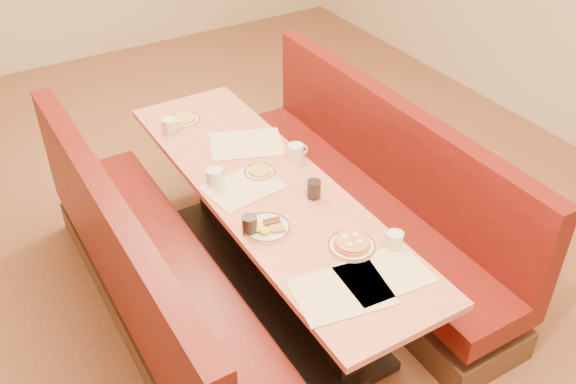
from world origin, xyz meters
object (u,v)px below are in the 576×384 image
eggs_plate (266,227)px  coffee_mug_c (296,152)px  diner_table (270,239)px  booth_left (154,285)px  booth_right (369,203)px  coffee_mug_a (395,240)px  coffee_mug_d (170,125)px  soda_tumbler_near (250,225)px  soda_tumbler_mid (314,189)px  coffee_mug_b (215,177)px  pancake_plate (352,245)px

eggs_plate → coffee_mug_c: (0.48, 0.49, 0.04)m
diner_table → booth_left: size_ratio=1.00×
booth_right → coffee_mug_a: 0.98m
diner_table → coffee_mug_c: bearing=31.0°
eggs_plate → coffee_mug_d: coffee_mug_d is taller
soda_tumbler_near → coffee_mug_c: bearing=39.7°
booth_left → eggs_plate: booth_left is taller
soda_tumbler_mid → coffee_mug_c: bearing=72.8°
booth_left → coffee_mug_c: bearing=9.5°
booth_left → coffee_mug_c: (1.02, 0.17, 0.44)m
eggs_plate → soda_tumbler_mid: soda_tumbler_mid is taller
diner_table → coffee_mug_b: (-0.24, 0.18, 0.43)m
coffee_mug_b → soda_tumbler_mid: (0.41, -0.39, 0.00)m
coffee_mug_b → coffee_mug_c: bearing=-21.0°
coffee_mug_b → coffee_mug_a: bearing=-80.4°
booth_left → coffee_mug_a: booth_left is taller
coffee_mug_b → soda_tumbler_mid: 0.56m
coffee_mug_d → coffee_mug_a: bearing=-51.6°
coffee_mug_a → soda_tumbler_near: soda_tumbler_near is taller
coffee_mug_c → booth_right: bearing=-19.7°
coffee_mug_d → soda_tumbler_near: size_ratio=1.13×
coffee_mug_d → booth_right: bearing=-20.9°
pancake_plate → coffee_mug_a: 0.21m
booth_right → coffee_mug_b: size_ratio=19.61×
booth_left → soda_tumbler_mid: booth_left is taller
soda_tumbler_mid → booth_left: bearing=167.4°
diner_table → eggs_plate: size_ratio=9.96×
booth_left → pancake_plate: size_ratio=10.20×
diner_table → pancake_plate: bearing=-81.3°
pancake_plate → booth_left: bearing=141.8°
coffee_mug_a → soda_tumbler_mid: soda_tumbler_mid is taller
booth_right → soda_tumbler_mid: bearing=-160.3°
coffee_mug_d → soda_tumbler_mid: bearing=-48.4°
booth_right → eggs_plate: booth_right is taller
coffee_mug_a → coffee_mug_b: coffee_mug_b is taller
booth_right → soda_tumbler_near: size_ratio=23.40×
soda_tumbler_near → soda_tumbler_mid: size_ratio=1.02×
eggs_plate → soda_tumbler_near: (-0.09, 0.02, 0.04)m
pancake_plate → coffee_mug_d: coffee_mug_d is taller
coffee_mug_d → soda_tumbler_mid: 1.13m
booth_right → coffee_mug_d: (-0.97, 0.86, 0.44)m
coffee_mug_d → soda_tumbler_mid: soda_tumbler_mid is taller
booth_right → eggs_plate: size_ratio=9.96×
coffee_mug_d → coffee_mug_b: bearing=-69.9°
booth_left → booth_right: (1.46, 0.00, 0.00)m
coffee_mug_b → soda_tumbler_near: soda_tumbler_near is taller
diner_table → booth_left: (-0.73, 0.00, -0.01)m
eggs_plate → coffee_mug_d: bearing=92.1°
diner_table → coffee_mug_c: coffee_mug_c is taller
coffee_mug_c → soda_tumbler_mid: bearing=-106.0°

